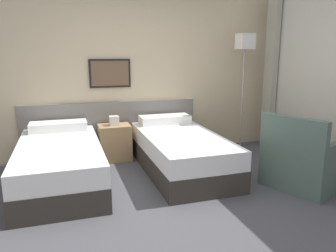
% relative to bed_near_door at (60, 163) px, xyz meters
% --- Properties ---
extents(ground_plane, '(16.00, 16.00, 0.00)m').
position_rel_bed_near_door_xyz_m(ground_plane, '(1.23, -0.94, -0.27)').
color(ground_plane, '#47474C').
extents(wall_headboard, '(10.00, 0.10, 2.70)m').
position_rel_bed_near_door_xyz_m(wall_headboard, '(1.20, 1.06, 1.03)').
color(wall_headboard, '#C6B28E').
rests_on(wall_headboard, ground_plane).
extents(bed_near_door, '(1.00, 2.02, 0.66)m').
position_rel_bed_near_door_xyz_m(bed_near_door, '(0.00, 0.00, 0.00)').
color(bed_near_door, '#332D28').
rests_on(bed_near_door, ground_plane).
extents(bed_near_window, '(1.00, 2.02, 0.66)m').
position_rel_bed_near_door_xyz_m(bed_near_window, '(1.62, 0.00, 0.00)').
color(bed_near_window, '#332D28').
rests_on(bed_near_window, ground_plane).
extents(nightstand, '(0.48, 0.38, 0.69)m').
position_rel_bed_near_door_xyz_m(nightstand, '(0.81, 0.76, 0.01)').
color(nightstand, '#9E7A51').
rests_on(nightstand, ground_plane).
extents(floor_lamp, '(0.24, 0.24, 1.94)m').
position_rel_bed_near_door_xyz_m(floor_lamp, '(2.92, 0.58, 1.37)').
color(floor_lamp, '#9E9993').
rests_on(floor_lamp, ground_plane).
extents(armchair, '(1.00, 1.03, 0.93)m').
position_rel_bed_near_door_xyz_m(armchair, '(2.86, -1.01, 0.03)').
color(armchair, '#4C6056').
rests_on(armchair, ground_plane).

